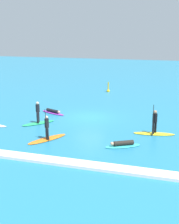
{
  "coord_description": "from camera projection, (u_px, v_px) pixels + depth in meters",
  "views": [
    {
      "loc": [
        7.67,
        -25.2,
        7.51
      ],
      "look_at": [
        0.0,
        0.0,
        0.5
      ],
      "focal_mm": 48.37,
      "sensor_mm": 36.0,
      "label": 1
    }
  ],
  "objects": [
    {
      "name": "ground_plane",
      "position": [
        90.0,
        117.0,
        27.38
      ],
      "size": [
        120.0,
        120.0,
        0.0
      ],
      "primitive_type": "plane",
      "color": "teal",
      "rests_on": "ground"
    },
    {
      "name": "wave_crest",
      "position": [
        41.0,
        159.0,
        18.16
      ],
      "size": [
        18.58,
        0.9,
        0.18
      ],
      "primitive_type": "cube",
      "color": "white",
      "rests_on": "ground_plane"
    },
    {
      "name": "surfer_on_purple_board",
      "position": [
        53.0,
        112.0,
        28.66
      ],
      "size": [
        2.84,
        1.61,
        0.4
      ],
      "rotation": [
        0.0,
        0.0,
        5.89
      ],
      "color": "purple",
      "rests_on": "ground_plane"
    },
    {
      "name": "surfer_on_yellow_board",
      "position": [
        154.0,
        128.0,
        22.74
      ],
      "size": [
        3.16,
        1.24,
        2.35
      ],
      "rotation": [
        0.0,
        0.0,
        3.3
      ],
      "color": "yellow",
      "rests_on": "ground_plane"
    },
    {
      "name": "surfer_on_green_board",
      "position": [
        38.0,
        119.0,
        25.39
      ],
      "size": [
        2.39,
        2.71,
        1.9
      ],
      "rotation": [
        0.0,
        0.0,
        0.89
      ],
      "color": "#23B266",
      "rests_on": "ground_plane"
    },
    {
      "name": "surfer_on_orange_board",
      "position": [
        47.0,
        135.0,
        21.62
      ],
      "size": [
        2.3,
        3.17,
        2.29
      ],
      "rotation": [
        0.0,
        0.0,
        4.18
      ],
      "color": "orange",
      "rests_on": "ground_plane"
    },
    {
      "name": "surfer_on_teal_board",
      "position": [
        123.0,
        144.0,
        20.37
      ],
      "size": [
        2.51,
        1.88,
        0.41
      ],
      "rotation": [
        0.0,
        0.0,
        3.66
      ],
      "color": "#33C6CC",
      "rests_on": "ground_plane"
    },
    {
      "name": "marker_buoy",
      "position": [
        108.0,
        90.0,
        38.98
      ],
      "size": [
        0.41,
        0.41,
        1.35
      ],
      "color": "yellow",
      "rests_on": "ground_plane"
    }
  ]
}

